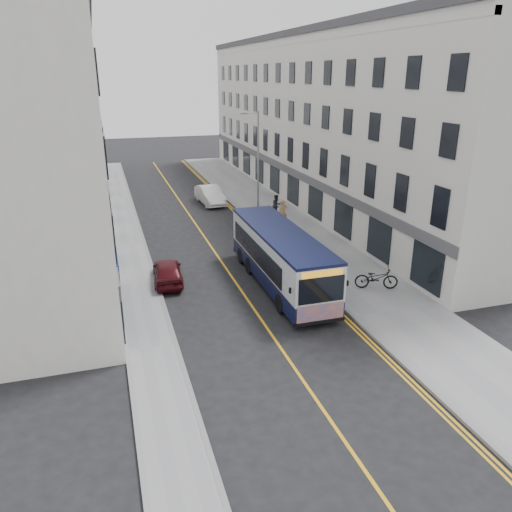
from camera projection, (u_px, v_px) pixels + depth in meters
ground at (261, 319)px, 22.38m from camera, size 140.00×140.00×0.00m
pavement_east at (294, 230)px, 34.85m from camera, size 4.50×64.00×0.12m
pavement_west at (129, 246)px, 31.73m from camera, size 2.00×64.00×0.12m
kerb_east at (263, 233)px, 34.23m from camera, size 0.18×64.00×0.13m
kerb_west at (145, 244)px, 32.01m from camera, size 0.18×64.00×0.13m
road_centre_line at (206, 239)px, 33.14m from camera, size 0.12×64.00×0.01m
road_dbl_yellow_inner at (257, 234)px, 34.12m from camera, size 0.10×64.00×0.01m
road_dbl_yellow_outer at (260, 234)px, 34.18m from camera, size 0.10×64.00×0.01m
terrace_east at (315, 122)px, 42.16m from camera, size 6.00×46.00×13.00m
terrace_west at (57, 129)px, 36.47m from camera, size 6.00×46.00×13.00m
streetlamp at (257, 165)px, 34.58m from camera, size 1.32×0.18×8.00m
city_bus at (280, 256)px, 25.41m from camera, size 2.37×10.12×2.94m
bicycle at (376, 278)px, 25.09m from camera, size 2.28×1.47×1.13m
pedestrian_near at (283, 213)px, 35.53m from camera, size 0.69×0.47×1.83m
pedestrian_far at (277, 206)px, 37.74m from camera, size 1.00×0.92×1.66m
car_white at (210, 195)px, 41.84m from camera, size 1.93×4.67×1.50m
car_maroon at (168, 271)px, 26.07m from camera, size 1.76×3.78×1.25m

